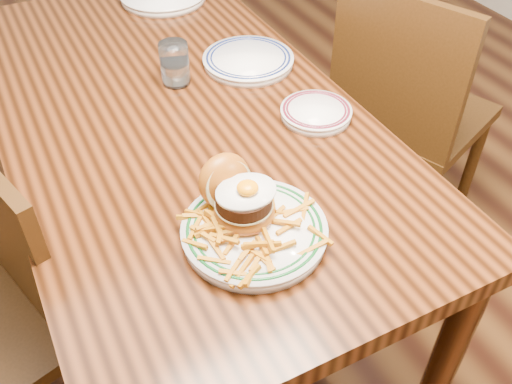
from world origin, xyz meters
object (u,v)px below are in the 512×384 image
chair_right (406,111)px  side_plate (316,112)px  main_plate (249,218)px  table (176,132)px

chair_right → side_plate: bearing=-0.2°
chair_right → main_plate: bearing=8.2°
main_plate → table: bearing=79.2°
chair_right → main_plate: (-0.81, -0.47, 0.29)m
main_plate → chair_right: bearing=22.3°
main_plate → side_plate: (0.32, 0.27, -0.02)m
chair_right → side_plate: (-0.49, -0.19, 0.27)m
main_plate → side_plate: 0.42m
main_plate → side_plate: main_plate is taller
table → side_plate: size_ratio=9.11×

